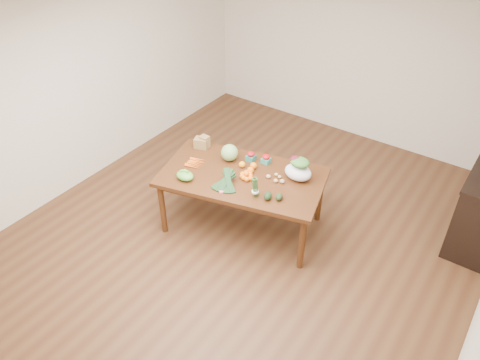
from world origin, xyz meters
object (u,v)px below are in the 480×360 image
Objects in this scene: mandarin_cluster at (246,175)px; salad_bag at (298,170)px; kale_bunch at (225,182)px; asparagus_bundle at (255,187)px; paper_bag at (201,142)px; cabbage at (229,153)px; dining_table at (242,201)px.

salad_bag reaches higher than mandarin_cluster.
kale_bunch is 1.60× the size of asparagus_bundle.
asparagus_bundle reaches higher than paper_bag.
cabbage is 0.54m from kale_bunch.
asparagus_bundle reaches higher than mandarin_cluster.
paper_bag is (-0.75, 0.19, 0.45)m from dining_table.
asparagus_bundle is at bearing -21.89° from paper_bag.
paper_bag is 0.55× the size of kale_bunch.
mandarin_cluster is (0.07, -0.02, 0.42)m from dining_table.
kale_bunch is 1.27× the size of salad_bag.
asparagus_bundle is at bearing -39.78° from mandarin_cluster.
kale_bunch is 0.83m from salad_bag.
dining_table is 5.84× the size of salad_bag.
cabbage is 0.51× the size of kale_bunch.
cabbage is at bearing 105.92° from kale_bunch.
salad_bag is at bearing 4.70° from paper_bag.
cabbage reaches higher than mandarin_cluster.
paper_bag is 0.88m from kale_bunch.
dining_table is 0.65m from asparagus_bundle.
kale_bunch reaches higher than dining_table.
dining_table is at bearing -14.49° from paper_bag.
kale_bunch is at bearing -34.38° from paper_bag.
asparagus_bundle is 0.58m from salad_bag.
paper_bag is 0.85m from mandarin_cluster.
asparagus_bundle is (0.63, -0.41, 0.02)m from cabbage.
cabbage is 0.81× the size of asparagus_bundle.
dining_table is at bearing 129.54° from asparagus_bundle.
cabbage is 0.75m from asparagus_bundle.
kale_bunch is at bearing -133.60° from salad_bag.
salad_bag is (0.55, 0.30, 0.50)m from dining_table.
cabbage reaches higher than paper_bag.
paper_bag is at bearing 151.02° from dining_table.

